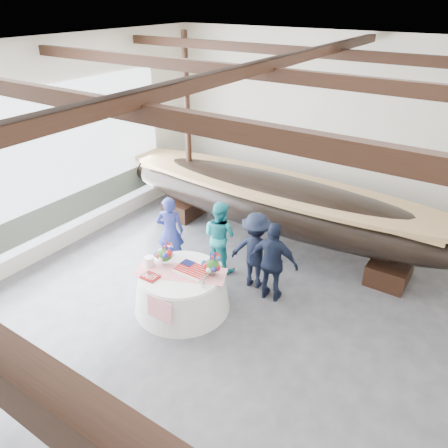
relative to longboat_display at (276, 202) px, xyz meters
The scene contains 12 objects.
floor 4.34m from the longboat_display, 75.41° to the right, with size 10.00×12.00×0.01m, color #3D3D42.
wall_back 2.50m from the longboat_display, 61.17° to the left, with size 10.00×0.02×4.50m, color silver.
ceiling 5.44m from the longboat_display, 75.41° to the right, with size 10.00×12.00×0.01m, color white.
pavilion_structure 4.59m from the longboat_display, 72.44° to the right, with size 9.80×11.76×4.50m.
open_bay 5.02m from the longboat_display, 141.67° to the right, with size 0.03×7.00×3.20m.
longboat_display is the anchor object (origin of this frame).
banquet_table 3.11m from the longboat_display, 96.17° to the right, with size 1.77×1.77×0.76m.
tabletop_items 2.92m from the longboat_display, 96.61° to the right, with size 1.72×1.16×0.40m.
guest_woman_blue 2.47m from the longboat_display, 126.18° to the right, with size 0.57×0.38×1.57m, color navy.
guest_woman_teal 1.63m from the longboat_display, 107.83° to the right, with size 0.75×0.58×1.53m, color teal.
guest_man_left 1.74m from the longboat_display, 75.12° to the right, with size 1.02×0.59×1.59m, color black.
guest_man_right 2.10m from the longboat_display, 63.46° to the right, with size 0.95×0.40×1.62m, color black.
Camera 1 is at (2.87, -3.92, 5.24)m, focal length 35.00 mm.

